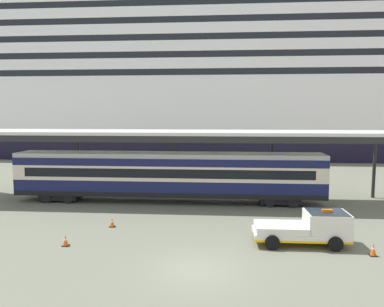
{
  "coord_description": "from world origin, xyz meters",
  "views": [
    {
      "loc": [
        1.14,
        -16.99,
        7.32
      ],
      "look_at": [
        -0.98,
        9.36,
        4.5
      ],
      "focal_mm": 35.17,
      "sensor_mm": 36.0,
      "label": 1
    }
  ],
  "objects_px": {
    "service_truck": "(309,227)",
    "train_carriage": "(168,174)",
    "traffic_cone_far": "(66,241)",
    "traffic_cone_mid": "(112,222)",
    "traffic_cone_near": "(373,250)",
    "cruise_ship": "(162,84)"
  },
  "relations": [
    {
      "from": "train_carriage",
      "to": "traffic_cone_mid",
      "type": "relative_size",
      "value": 41.77
    },
    {
      "from": "service_truck",
      "to": "traffic_cone_mid",
      "type": "height_order",
      "value": "service_truck"
    },
    {
      "from": "train_carriage",
      "to": "service_truck",
      "type": "xyz_separation_m",
      "value": [
        9.32,
        -9.43,
        -1.32
      ]
    },
    {
      "from": "train_carriage",
      "to": "traffic_cone_far",
      "type": "relative_size",
      "value": 40.54
    },
    {
      "from": "cruise_ship",
      "to": "traffic_cone_far",
      "type": "relative_size",
      "value": 283.97
    },
    {
      "from": "cruise_ship",
      "to": "traffic_cone_far",
      "type": "distance_m",
      "value": 51.1
    },
    {
      "from": "service_truck",
      "to": "traffic_cone_mid",
      "type": "xyz_separation_m",
      "value": [
        -11.99,
        2.31,
        -0.69
      ]
    },
    {
      "from": "traffic_cone_near",
      "to": "traffic_cone_far",
      "type": "relative_size",
      "value": 1.08
    },
    {
      "from": "traffic_cone_far",
      "to": "service_truck",
      "type": "bearing_deg",
      "value": 5.7
    },
    {
      "from": "train_carriage",
      "to": "traffic_cone_far",
      "type": "height_order",
      "value": "train_carriage"
    },
    {
      "from": "train_carriage",
      "to": "service_truck",
      "type": "bearing_deg",
      "value": -45.34
    },
    {
      "from": "train_carriage",
      "to": "service_truck",
      "type": "relative_size",
      "value": 4.82
    },
    {
      "from": "traffic_cone_near",
      "to": "traffic_cone_mid",
      "type": "relative_size",
      "value": 1.11
    },
    {
      "from": "service_truck",
      "to": "train_carriage",
      "type": "bearing_deg",
      "value": 134.66
    },
    {
      "from": "traffic_cone_near",
      "to": "service_truck",
      "type": "bearing_deg",
      "value": 152.79
    },
    {
      "from": "cruise_ship",
      "to": "service_truck",
      "type": "relative_size",
      "value": 33.73
    },
    {
      "from": "cruise_ship",
      "to": "service_truck",
      "type": "xyz_separation_m",
      "value": [
        15.97,
        -48.15,
        -11.75
      ]
    },
    {
      "from": "cruise_ship",
      "to": "service_truck",
      "type": "height_order",
      "value": "cruise_ship"
    },
    {
      "from": "train_carriage",
      "to": "traffic_cone_mid",
      "type": "height_order",
      "value": "train_carriage"
    },
    {
      "from": "train_carriage",
      "to": "traffic_cone_near",
      "type": "bearing_deg",
      "value": -41.78
    },
    {
      "from": "traffic_cone_near",
      "to": "traffic_cone_mid",
      "type": "bearing_deg",
      "value": 165.68
    },
    {
      "from": "train_carriage",
      "to": "traffic_cone_far",
      "type": "xyz_separation_m",
      "value": [
        -4.22,
        -10.78,
        -2.01
      ]
    }
  ]
}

